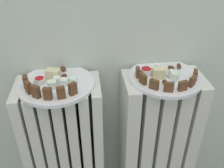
# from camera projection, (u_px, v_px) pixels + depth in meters

# --- Properties ---
(radiator_left) EXTENTS (0.31, 0.18, 0.67)m
(radiator_left) POSITION_uv_depth(u_px,v_px,m) (66.00, 155.00, 1.03)
(radiator_left) COLOR silver
(radiator_left) RESTS_ON ground_plane
(radiator_right) EXTENTS (0.31, 0.18, 0.67)m
(radiator_right) POSITION_uv_depth(u_px,v_px,m) (156.00, 147.00, 1.07)
(radiator_right) COLOR silver
(radiator_right) RESTS_ON ground_plane
(plate_left) EXTENTS (0.26, 0.26, 0.01)m
(plate_left) POSITION_uv_depth(u_px,v_px,m) (56.00, 84.00, 0.85)
(plate_left) COLOR white
(plate_left) RESTS_ON radiator_left
(plate_right) EXTENTS (0.26, 0.26, 0.01)m
(plate_right) POSITION_uv_depth(u_px,v_px,m) (165.00, 77.00, 0.89)
(plate_right) COLOR white
(plate_right) RESTS_ON radiator_right
(dark_cake_slice_left_0) EXTENTS (0.02, 0.03, 0.04)m
(dark_cake_slice_left_0) POSITION_uv_depth(u_px,v_px,m) (26.00, 81.00, 0.81)
(dark_cake_slice_left_0) COLOR #56351E
(dark_cake_slice_left_0) RESTS_ON plate_left
(dark_cake_slice_left_1) EXTENTS (0.03, 0.03, 0.04)m
(dark_cake_slice_left_1) POSITION_uv_depth(u_px,v_px,m) (28.00, 87.00, 0.78)
(dark_cake_slice_left_1) COLOR #56351E
(dark_cake_slice_left_1) RESTS_ON plate_left
(dark_cake_slice_left_2) EXTENTS (0.03, 0.03, 0.04)m
(dark_cake_slice_left_2) POSITION_uv_depth(u_px,v_px,m) (36.00, 92.00, 0.76)
(dark_cake_slice_left_2) COLOR #56351E
(dark_cake_slice_left_2) RESTS_ON plate_left
(dark_cake_slice_left_3) EXTENTS (0.03, 0.02, 0.04)m
(dark_cake_slice_left_3) POSITION_uv_depth(u_px,v_px,m) (48.00, 94.00, 0.75)
(dark_cake_slice_left_3) COLOR #56351E
(dark_cake_slice_left_3) RESTS_ON plate_left
(dark_cake_slice_left_4) EXTENTS (0.03, 0.02, 0.04)m
(dark_cake_slice_left_4) POSITION_uv_depth(u_px,v_px,m) (61.00, 93.00, 0.76)
(dark_cake_slice_left_4) COLOR #56351E
(dark_cake_slice_left_4) RESTS_ON plate_left
(dark_cake_slice_left_5) EXTENTS (0.03, 0.03, 0.04)m
(dark_cake_slice_left_5) POSITION_uv_depth(u_px,v_px,m) (73.00, 89.00, 0.78)
(dark_cake_slice_left_5) COLOR #56351E
(dark_cake_slice_left_5) RESTS_ON plate_left
(marble_cake_slice_left_0) EXTENTS (0.05, 0.04, 0.04)m
(marble_cake_slice_left_0) POSITION_uv_depth(u_px,v_px,m) (53.00, 74.00, 0.86)
(marble_cake_slice_left_0) COLOR beige
(marble_cake_slice_left_0) RESTS_ON plate_left
(turkish_delight_left_0) EXTENTS (0.03, 0.03, 0.03)m
(turkish_delight_left_0) POSITION_uv_depth(u_px,v_px,m) (52.00, 85.00, 0.81)
(turkish_delight_left_0) COLOR white
(turkish_delight_left_0) RESTS_ON plate_left
(turkish_delight_left_1) EXTENTS (0.03, 0.03, 0.02)m
(turkish_delight_left_1) POSITION_uv_depth(u_px,v_px,m) (65.00, 82.00, 0.83)
(turkish_delight_left_1) COLOR white
(turkish_delight_left_1) RESTS_ON plate_left
(turkish_delight_left_2) EXTENTS (0.03, 0.03, 0.02)m
(turkish_delight_left_2) POSITION_uv_depth(u_px,v_px,m) (57.00, 80.00, 0.83)
(turkish_delight_left_2) COLOR white
(turkish_delight_left_2) RESTS_ON plate_left
(turkish_delight_left_3) EXTENTS (0.03, 0.03, 0.02)m
(turkish_delight_left_3) POSITION_uv_depth(u_px,v_px,m) (74.00, 81.00, 0.83)
(turkish_delight_left_3) COLOR white
(turkish_delight_left_3) RESTS_ON plate_left
(medjool_date_left_0) EXTENTS (0.03, 0.03, 0.02)m
(medjool_date_left_0) POSITION_uv_depth(u_px,v_px,m) (63.00, 69.00, 0.91)
(medjool_date_left_0) COLOR #4C2814
(medjool_date_left_0) RESTS_ON plate_left
(medjool_date_left_1) EXTENTS (0.03, 0.03, 0.02)m
(medjool_date_left_1) POSITION_uv_depth(u_px,v_px,m) (64.00, 76.00, 0.86)
(medjool_date_left_1) COLOR #4C2814
(medjool_date_left_1) RESTS_ON plate_left
(medjool_date_left_2) EXTENTS (0.03, 0.03, 0.02)m
(medjool_date_left_2) POSITION_uv_depth(u_px,v_px,m) (53.00, 71.00, 0.90)
(medjool_date_left_2) COLOR #4C2814
(medjool_date_left_2) RESTS_ON plate_left
(jam_bowl_left) EXTENTS (0.04, 0.04, 0.02)m
(jam_bowl_left) POSITION_uv_depth(u_px,v_px,m) (40.00, 80.00, 0.84)
(jam_bowl_left) COLOR white
(jam_bowl_left) RESTS_ON plate_left
(dark_cake_slice_right_0) EXTENTS (0.01, 0.03, 0.03)m
(dark_cake_slice_right_0) POSITION_uv_depth(u_px,v_px,m) (138.00, 72.00, 0.87)
(dark_cake_slice_right_0) COLOR #56351E
(dark_cake_slice_right_0) RESTS_ON plate_right
(dark_cake_slice_right_1) EXTENTS (0.02, 0.03, 0.03)m
(dark_cake_slice_right_1) POSITION_uv_depth(u_px,v_px,m) (143.00, 79.00, 0.83)
(dark_cake_slice_right_1) COLOR #56351E
(dark_cake_slice_right_1) RESTS_ON plate_right
(dark_cake_slice_right_2) EXTENTS (0.03, 0.03, 0.03)m
(dark_cake_slice_right_2) POSITION_uv_depth(u_px,v_px,m) (154.00, 84.00, 0.80)
(dark_cake_slice_right_2) COLOR #56351E
(dark_cake_slice_right_2) RESTS_ON plate_right
(dark_cake_slice_right_3) EXTENTS (0.03, 0.02, 0.03)m
(dark_cake_slice_right_3) POSITION_uv_depth(u_px,v_px,m) (169.00, 87.00, 0.79)
(dark_cake_slice_right_3) COLOR #56351E
(dark_cake_slice_right_3) RESTS_ON plate_right
(dark_cake_slice_right_4) EXTENTS (0.03, 0.02, 0.03)m
(dark_cake_slice_right_4) POSITION_uv_depth(u_px,v_px,m) (183.00, 86.00, 0.80)
(dark_cake_slice_right_4) COLOR #56351E
(dark_cake_slice_right_4) RESTS_ON plate_right
(dark_cake_slice_right_5) EXTENTS (0.03, 0.03, 0.03)m
(dark_cake_slice_right_5) POSITION_uv_depth(u_px,v_px,m) (192.00, 81.00, 0.82)
(dark_cake_slice_right_5) COLOR #56351E
(dark_cake_slice_right_5) RESTS_ON plate_right
(dark_cake_slice_right_6) EXTENTS (0.02, 0.03, 0.03)m
(dark_cake_slice_right_6) POSITION_uv_depth(u_px,v_px,m) (195.00, 75.00, 0.85)
(dark_cake_slice_right_6) COLOR #56351E
(dark_cake_slice_right_6) RESTS_ON plate_right
(marble_cake_slice_right_0) EXTENTS (0.05, 0.03, 0.04)m
(marble_cake_slice_right_0) POSITION_uv_depth(u_px,v_px,m) (159.00, 73.00, 0.86)
(marble_cake_slice_right_0) COLOR beige
(marble_cake_slice_right_0) RESTS_ON plate_right
(turkish_delight_right_0) EXTENTS (0.03, 0.03, 0.02)m
(turkish_delight_right_0) POSITION_uv_depth(u_px,v_px,m) (172.00, 72.00, 0.88)
(turkish_delight_right_0) COLOR white
(turkish_delight_right_0) RESTS_ON plate_right
(turkish_delight_right_1) EXTENTS (0.03, 0.03, 0.02)m
(turkish_delight_right_1) POSITION_uv_depth(u_px,v_px,m) (175.00, 76.00, 0.86)
(turkish_delight_right_1) COLOR white
(turkish_delight_right_1) RESTS_ON plate_right
(turkish_delight_right_2) EXTENTS (0.03, 0.03, 0.02)m
(turkish_delight_right_2) POSITION_uv_depth(u_px,v_px,m) (157.00, 67.00, 0.92)
(turkish_delight_right_2) COLOR white
(turkish_delight_right_2) RESTS_ON plate_right
(turkish_delight_right_3) EXTENTS (0.02, 0.02, 0.02)m
(turkish_delight_right_3) POSITION_uv_depth(u_px,v_px,m) (152.00, 69.00, 0.90)
(turkish_delight_right_3) COLOR white
(turkish_delight_right_3) RESTS_ON plate_right
(medjool_date_right_0) EXTENTS (0.03, 0.03, 0.02)m
(medjool_date_right_0) POSITION_uv_depth(u_px,v_px,m) (171.00, 68.00, 0.91)
(medjool_date_right_0) COLOR #4C2814
(medjool_date_right_0) RESTS_ON plate_right
(medjool_date_right_1) EXTENTS (0.02, 0.03, 0.02)m
(medjool_date_right_1) POSITION_uv_depth(u_px,v_px,m) (179.00, 66.00, 0.93)
(medjool_date_right_1) COLOR #4C2814
(medjool_date_right_1) RESTS_ON plate_right
(medjool_date_right_2) EXTENTS (0.03, 0.03, 0.02)m
(medjool_date_right_2) POSITION_uv_depth(u_px,v_px,m) (165.00, 82.00, 0.83)
(medjool_date_right_2) COLOR #4C2814
(medjool_date_right_2) RESTS_ON plate_right
(jam_bowl_right) EXTENTS (0.04, 0.04, 0.02)m
(jam_bowl_right) POSITION_uv_depth(u_px,v_px,m) (146.00, 71.00, 0.89)
(jam_bowl_right) COLOR white
(jam_bowl_right) RESTS_ON plate_right
(fork) EXTENTS (0.04, 0.10, 0.00)m
(fork) POSITION_uv_depth(u_px,v_px,m) (166.00, 75.00, 0.89)
(fork) COLOR #B7B7BC
(fork) RESTS_ON plate_right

